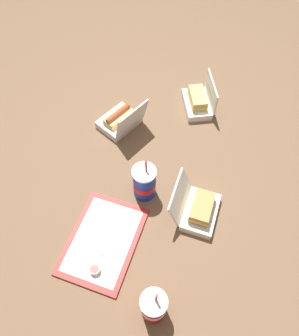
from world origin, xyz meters
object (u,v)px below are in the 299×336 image
at_px(food_tray, 103,241).
at_px(ketchup_cup, 95,270).
at_px(soda_cup_center, 154,306).
at_px(clamshell_sandwich_back, 198,101).
at_px(plastic_fork, 90,236).
at_px(soda_cup_back, 144,182).
at_px(clamshell_sandwich_center, 199,209).
at_px(clamshell_hotdog_left, 120,120).

xyz_separation_m(food_tray, ketchup_cup, (-0.12, 0.00, 0.02)).
bearing_deg(soda_cup_center, clamshell_sandwich_back, -4.62).
xyz_separation_m(ketchup_cup, plastic_fork, (0.13, 0.05, -0.01)).
bearing_deg(clamshell_sandwich_back, soda_cup_center, 175.38).
distance_m(food_tray, clamshell_sandwich_back, 0.84).
relative_size(soda_cup_back, soda_cup_center, 1.07).
distance_m(plastic_fork, clamshell_sandwich_center, 0.45).
relative_size(food_tray, ketchup_cup, 10.26).
height_order(ketchup_cup, soda_cup_back, soda_cup_back).
distance_m(food_tray, clamshell_hotdog_left, 0.60).
distance_m(plastic_fork, clamshell_hotdog_left, 0.59).
xyz_separation_m(soda_cup_back, soda_cup_center, (-0.46, -0.11, -0.00)).
relative_size(clamshell_sandwich_center, clamshell_hotdog_left, 0.86).
height_order(food_tray, clamshell_sandwich_center, clamshell_sandwich_center).
bearing_deg(ketchup_cup, soda_cup_center, -113.20).
xyz_separation_m(clamshell_sandwich_back, soda_cup_center, (-1.00, 0.08, 0.04)).
bearing_deg(clamshell_sandwich_center, food_tray, 116.14).
distance_m(soda_cup_back, soda_cup_center, 0.48).
distance_m(ketchup_cup, soda_cup_center, 0.26).
distance_m(ketchup_cup, clamshell_sandwich_back, 0.95).
xyz_separation_m(food_tray, clamshell_hotdog_left, (0.59, 0.05, 0.03)).
xyz_separation_m(clamshell_sandwich_center, soda_cup_back, (0.07, 0.23, 0.04)).
bearing_deg(food_tray, clamshell_sandwich_back, -21.99).
bearing_deg(ketchup_cup, clamshell_hotdog_left, 3.90).
xyz_separation_m(clamshell_sandwich_back, soda_cup_back, (-0.53, 0.19, 0.04)).
bearing_deg(clamshell_sandwich_center, clamshell_sandwich_back, 4.29).
xyz_separation_m(food_tray, soda_cup_center, (-0.22, -0.23, 0.07)).
height_order(ketchup_cup, clamshell_sandwich_center, clamshell_sandwich_center).
relative_size(ketchup_cup, clamshell_sandwich_back, 0.17).
bearing_deg(clamshell_hotdog_left, ketchup_cup, -176.10).
height_order(plastic_fork, clamshell_hotdog_left, clamshell_hotdog_left).
bearing_deg(clamshell_hotdog_left, clamshell_sandwich_center, -135.65).
bearing_deg(ketchup_cup, soda_cup_back, -19.30).
distance_m(ketchup_cup, clamshell_hotdog_left, 0.72).
relative_size(food_tray, soda_cup_center, 1.92).
bearing_deg(clamshell_sandwich_back, clamshell_hotdog_left, 116.70).
relative_size(ketchup_cup, clamshell_sandwich_center, 0.18).
relative_size(clamshell_sandwich_center, soda_cup_back, 0.97).
xyz_separation_m(plastic_fork, soda_cup_center, (-0.23, -0.29, 0.06)).
xyz_separation_m(food_tray, clamshell_sandwich_back, (0.78, -0.31, 0.04)).
relative_size(ketchup_cup, soda_cup_center, 0.19).
bearing_deg(ketchup_cup, plastic_fork, 22.93).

